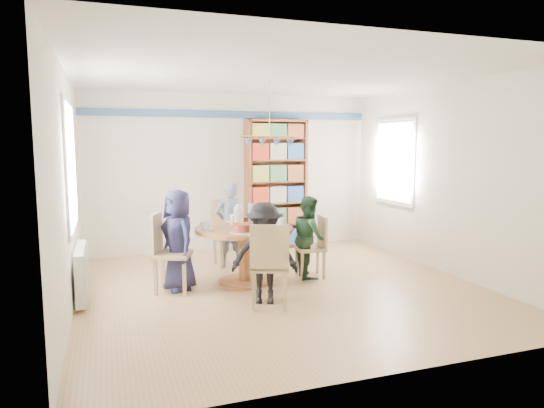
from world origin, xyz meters
name	(u,v)px	position (x,y,z in m)	size (l,w,h in m)	color
ground	(282,288)	(0.00, 0.00, 0.00)	(5.00, 5.00, 0.00)	tan
room_shell	(244,159)	(-0.26, 0.87, 1.65)	(5.00, 5.00, 5.00)	white
radiator	(82,272)	(-2.42, 0.30, 0.35)	(0.12, 1.00, 0.60)	silver
dining_table	(244,242)	(-0.39, 0.40, 0.56)	(1.30, 1.30, 0.75)	olive
chair_left	(166,248)	(-1.42, 0.37, 0.55)	(0.57, 0.57, 1.00)	tan
chair_right	(315,244)	(0.63, 0.37, 0.47)	(0.43, 0.43, 0.86)	tan
chair_far	(228,229)	(-0.36, 1.46, 0.55)	(0.47, 0.47, 1.01)	tan
chair_near	(270,262)	(-0.39, -0.66, 0.54)	(0.55, 0.55, 0.98)	tan
person_left	(178,240)	(-1.26, 0.39, 0.64)	(0.63, 0.41, 1.29)	#1A1B39
person_right	(309,237)	(0.54, 0.38, 0.57)	(0.55, 0.43, 1.14)	#1B3722
person_far	(230,224)	(-0.36, 1.32, 0.65)	(0.47, 0.31, 1.29)	gray
person_near	(265,253)	(-0.39, -0.47, 0.59)	(0.77, 0.44, 1.19)	black
bookshelf	(276,186)	(0.74, 2.34, 1.12)	(1.08, 0.32, 2.27)	brown
tableware	(242,222)	(-0.42, 0.43, 0.82)	(1.26, 1.26, 0.33)	white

